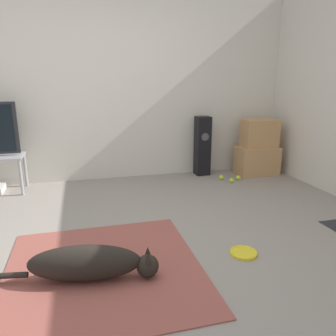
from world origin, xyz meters
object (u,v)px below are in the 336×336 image
at_px(floor_speaker, 202,146).
at_px(tennis_ball_near_speaker, 221,177).
at_px(frisbee, 243,253).
at_px(dog, 90,263).
at_px(cardboard_box_upper, 259,133).
at_px(tennis_ball_loose_on_carpet, 238,178).
at_px(tennis_ball_by_boxes, 232,180).
at_px(cardboard_box_lower, 256,161).

xyz_separation_m(floor_speaker, tennis_ball_near_speaker, (0.17, -0.33, -0.39)).
xyz_separation_m(frisbee, floor_speaker, (0.50, 2.27, 0.41)).
bearing_deg(dog, floor_speaker, 53.86).
relative_size(cardboard_box_upper, tennis_ball_near_speaker, 7.48).
bearing_deg(frisbee, floor_speaker, 77.66).
xyz_separation_m(tennis_ball_near_speaker, tennis_ball_loose_on_carpet, (0.21, -0.08, 0.00)).
bearing_deg(floor_speaker, tennis_ball_near_speaker, -62.82).
relative_size(tennis_ball_by_boxes, tennis_ball_near_speaker, 1.00).
distance_m(tennis_ball_near_speaker, tennis_ball_loose_on_carpet, 0.23).
distance_m(frisbee, tennis_ball_by_boxes, 1.92).
relative_size(floor_speaker, tennis_ball_loose_on_carpet, 12.89).
height_order(dog, frisbee, dog).
bearing_deg(cardboard_box_upper, tennis_ball_by_boxes, -151.32).
bearing_deg(floor_speaker, cardboard_box_upper, -14.07).
xyz_separation_m(cardboard_box_upper, floor_speaker, (-0.79, 0.20, -0.18)).
relative_size(cardboard_box_lower, tennis_ball_by_boxes, 9.02).
distance_m(dog, floor_speaker, 2.88).
distance_m(frisbee, tennis_ball_loose_on_carpet, 2.05).
height_order(tennis_ball_by_boxes, tennis_ball_loose_on_carpet, same).
distance_m(cardboard_box_lower, tennis_ball_loose_on_carpet, 0.48).
relative_size(dog, tennis_ball_loose_on_carpet, 17.18).
height_order(cardboard_box_lower, tennis_ball_near_speaker, cardboard_box_lower).
relative_size(tennis_ball_by_boxes, tennis_ball_loose_on_carpet, 1.00).
xyz_separation_m(cardboard_box_lower, tennis_ball_by_boxes, (-0.53, -0.30, -0.17)).
relative_size(dog, frisbee, 5.19).
xyz_separation_m(cardboard_box_lower, tennis_ball_loose_on_carpet, (-0.40, -0.21, -0.17)).
bearing_deg(tennis_ball_by_boxes, tennis_ball_loose_on_carpet, 31.97).
bearing_deg(floor_speaker, tennis_ball_loose_on_carpet, -47.16).
bearing_deg(cardboard_box_lower, tennis_ball_loose_on_carpet, -151.70).
distance_m(cardboard_box_upper, tennis_ball_loose_on_carpet, 0.74).
distance_m(dog, frisbee, 1.20).
bearing_deg(tennis_ball_near_speaker, cardboard_box_lower, 12.04).
bearing_deg(tennis_ball_near_speaker, tennis_ball_loose_on_carpet, -21.29).
distance_m(dog, tennis_ball_by_boxes, 2.66).
bearing_deg(tennis_ball_loose_on_carpet, cardboard_box_lower, 28.30).
xyz_separation_m(frisbee, cardboard_box_lower, (1.27, 2.07, 0.19)).
height_order(dog, tennis_ball_loose_on_carpet, dog).
bearing_deg(frisbee, cardboard_box_lower, 58.34).
xyz_separation_m(dog, floor_speaker, (1.69, 2.32, 0.29)).
height_order(dog, tennis_ball_by_boxes, dog).
bearing_deg(tennis_ball_near_speaker, tennis_ball_by_boxes, -65.81).
height_order(floor_speaker, tennis_ball_by_boxes, floor_speaker).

